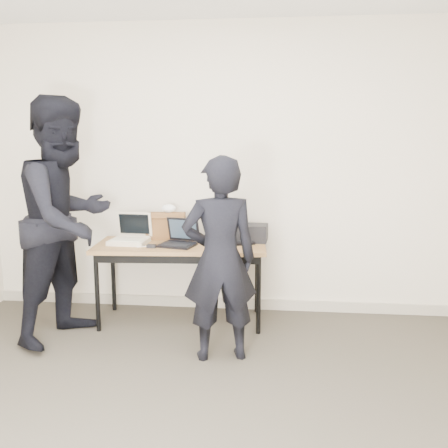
# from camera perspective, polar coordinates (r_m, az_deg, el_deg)

# --- Properties ---
(room) EXTENTS (4.60, 4.60, 2.80)m
(room) POSITION_cam_1_polar(r_m,az_deg,el_deg) (2.50, -6.15, 2.68)
(room) COLOR #3E382F
(room) RESTS_ON ground
(desk) EXTENTS (1.54, 0.74, 0.72)m
(desk) POSITION_cam_1_polar(r_m,az_deg,el_deg) (4.45, -4.99, -3.05)
(desk) COLOR olive
(desk) RESTS_ON ground
(laptop_beige) EXTENTS (0.34, 0.34, 0.26)m
(laptop_beige) POSITION_cam_1_polar(r_m,az_deg,el_deg) (4.56, -10.65, -1.46)
(laptop_beige) COLOR beige
(laptop_beige) RESTS_ON desk
(laptop_center) EXTENTS (0.36, 0.35, 0.23)m
(laptop_center) POSITION_cam_1_polar(r_m,az_deg,el_deg) (4.39, -5.13, -1.75)
(laptop_center) COLOR black
(laptop_center) RESTS_ON desk
(laptop_right) EXTENTS (0.44, 0.44, 0.25)m
(laptop_right) POSITION_cam_1_polar(r_m,az_deg,el_deg) (4.51, 0.76, -1.34)
(laptop_right) COLOR black
(laptop_right) RESTS_ON desk
(leather_satchel) EXTENTS (0.38, 0.21, 0.25)m
(leather_satchel) POSITION_cam_1_polar(r_m,az_deg,el_deg) (4.67, -6.66, -0.13)
(leather_satchel) COLOR brown
(leather_satchel) RESTS_ON desk
(tissue) EXTENTS (0.15, 0.12, 0.08)m
(tissue) POSITION_cam_1_polar(r_m,az_deg,el_deg) (4.64, -6.34, 1.77)
(tissue) COLOR white
(tissue) RESTS_ON leather_satchel
(equipment_box) EXTENTS (0.28, 0.24, 0.15)m
(equipment_box) POSITION_cam_1_polar(r_m,az_deg,el_deg) (4.54, 3.27, -1.02)
(equipment_box) COLOR black
(equipment_box) RESTS_ON desk
(power_brick) EXTENTS (0.08, 0.05, 0.03)m
(power_brick) POSITION_cam_1_polar(r_m,az_deg,el_deg) (4.33, -8.30, -2.52)
(power_brick) COLOR black
(power_brick) RESTS_ON desk
(cables) EXTENTS (1.16, 0.43, 0.01)m
(cables) POSITION_cam_1_polar(r_m,az_deg,el_deg) (4.43, -4.42, -2.27)
(cables) COLOR black
(cables) RESTS_ON desk
(person_typist) EXTENTS (0.63, 0.50, 1.53)m
(person_typist) POSITION_cam_1_polar(r_m,az_deg,el_deg) (3.69, -0.49, -4.07)
(person_typist) COLOR black
(person_typist) RESTS_ON ground
(person_observer) EXTENTS (1.04, 1.16, 1.98)m
(person_observer) POSITION_cam_1_polar(r_m,az_deg,el_deg) (4.26, -17.52, 0.42)
(person_observer) COLOR black
(person_observer) RESTS_ON ground
(baseboard) EXTENTS (4.50, 0.03, 0.10)m
(baseboard) POSITION_cam_1_polar(r_m,az_deg,el_deg) (4.96, -0.39, -8.99)
(baseboard) COLOR #A69D8A
(baseboard) RESTS_ON ground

